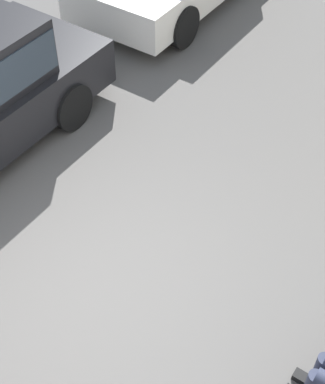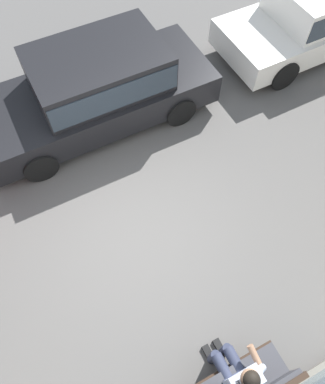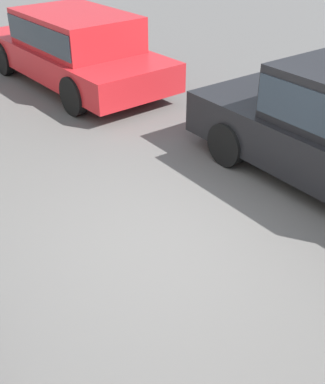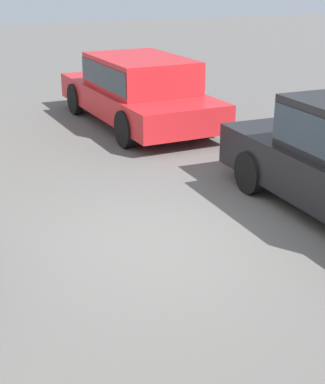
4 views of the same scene
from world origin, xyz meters
TOP-DOWN VIEW (x-y plane):
  - ground_plane at (0.00, 0.00)m, footprint 60.00×60.00m
  - parked_car_far at (5.36, -1.62)m, footprint 4.79×2.12m

SIDE VIEW (x-z plane):
  - ground_plane at x=0.00m, z-range 0.00..0.00m
  - parked_car_far at x=5.36m, z-range 0.07..1.50m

